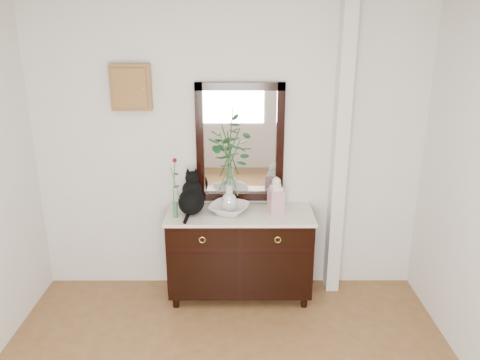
{
  "coord_description": "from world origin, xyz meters",
  "views": [
    {
      "loc": [
        0.09,
        -2.18,
        2.47
      ],
      "look_at": [
        0.1,
        1.63,
        1.2
      ],
      "focal_mm": 35.0,
      "sensor_mm": 36.0,
      "label": 1
    }
  ],
  "objects_px": {
    "cat": "(191,193)",
    "ginger_jar": "(276,194)",
    "sideboard": "(240,251)",
    "lotus_bowl": "(229,209)"
  },
  "relations": [
    {
      "from": "sideboard",
      "to": "cat",
      "type": "relative_size",
      "value": 3.47
    },
    {
      "from": "lotus_bowl",
      "to": "ginger_jar",
      "type": "xyz_separation_m",
      "value": [
        0.42,
        0.03,
        0.13
      ]
    },
    {
      "from": "sideboard",
      "to": "cat",
      "type": "xyz_separation_m",
      "value": [
        -0.44,
        0.0,
        0.57
      ]
    },
    {
      "from": "sideboard",
      "to": "ginger_jar",
      "type": "distance_m",
      "value": 0.64
    },
    {
      "from": "cat",
      "to": "ginger_jar",
      "type": "relative_size",
      "value": 1.12
    },
    {
      "from": "cat",
      "to": "lotus_bowl",
      "type": "bearing_deg",
      "value": 3.39
    },
    {
      "from": "cat",
      "to": "ginger_jar",
      "type": "bearing_deg",
      "value": 5.63
    },
    {
      "from": "sideboard",
      "to": "ginger_jar",
      "type": "height_order",
      "value": "ginger_jar"
    },
    {
      "from": "lotus_bowl",
      "to": "ginger_jar",
      "type": "height_order",
      "value": "ginger_jar"
    },
    {
      "from": "sideboard",
      "to": "ginger_jar",
      "type": "bearing_deg",
      "value": 4.96
    }
  ]
}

